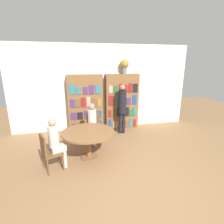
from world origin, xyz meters
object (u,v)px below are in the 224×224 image
bookshelf_left (86,104)px  librarian_standing (122,105)px  chair_near_camera (49,151)px  seated_reader_left (92,122)px  seated_reader_right (56,141)px  flower_vase (124,65)px  chair_left_side (93,126)px  reading_table (88,135)px  bookshelf_right (122,102)px

bookshelf_left → librarian_standing: size_ratio=1.18×
chair_near_camera → seated_reader_left: size_ratio=0.71×
chair_near_camera → bookshelf_left: bearing=133.3°
seated_reader_left → librarian_standing: (1.09, 0.60, 0.31)m
seated_reader_left → librarian_standing: bearing=-137.8°
chair_near_camera → seated_reader_right: size_ratio=0.72×
bookshelf_left → seated_reader_left: (0.09, -1.10, -0.29)m
chair_near_camera → seated_reader_left: 1.63m
flower_vase → chair_near_camera: (-2.39, -2.29, -1.80)m
chair_left_side → seated_reader_left: (-0.04, -0.18, 0.21)m
seated_reader_left → flower_vase: bearing=-126.2°
flower_vase → reading_table: size_ratio=0.38×
chair_near_camera → chair_left_side: (1.14, 1.35, 0.00)m
reading_table → librarian_standing: bearing=47.6°
librarian_standing → chair_near_camera: bearing=-140.9°
reading_table → chair_near_camera: (-0.92, -0.39, -0.12)m
librarian_standing → bookshelf_right: bearing=75.8°
bookshelf_left → reading_table: (-0.09, -1.90, -0.38)m
librarian_standing → bookshelf_left: bearing=157.1°
reading_table → chair_left_side: (0.23, 0.97, -0.12)m
chair_near_camera → chair_left_side: size_ratio=1.00×
bookshelf_right → seated_reader_left: (-1.22, -1.11, -0.29)m
bookshelf_right → seated_reader_right: bookshelf_right is taller
flower_vase → chair_near_camera: size_ratio=0.56×
chair_left_side → bookshelf_left: bearing=-68.6°
flower_vase → chair_left_side: size_ratio=0.56×
seated_reader_left → chair_near_camera: bearing=60.1°
bookshelf_right → seated_reader_left: bookshelf_right is taller
seated_reader_right → reading_table: bearing=90.0°
flower_vase → seated_reader_left: 2.33m
chair_left_side → seated_reader_right: (-0.97, -1.28, 0.18)m
seated_reader_right → chair_left_side: bearing=120.0°
reading_table → chair_near_camera: 1.00m
bookshelf_left → flower_vase: (1.38, 0.00, 1.30)m
chair_left_side → seated_reader_right: size_ratio=0.72×
flower_vase → reading_table: (-1.48, -1.90, -1.68)m
bookshelf_right → librarian_standing: 0.52m
bookshelf_left → seated_reader_right: bookshelf_left is taller
flower_vase → librarian_standing: 1.39m
bookshelf_right → seated_reader_left: 1.67m
bookshelf_right → flower_vase: (0.08, 0.00, 1.30)m
chair_near_camera → flower_vase: bearing=110.9°
chair_left_side → seated_reader_left: bearing=90.0°
seated_reader_right → flower_vase: bearing=112.1°
bookshelf_right → seated_reader_right: (-2.14, -2.21, -0.32)m
seated_reader_left → librarian_standing: librarian_standing is taller
bookshelf_right → bookshelf_left: bearing=-180.0°
flower_vase → seated_reader_right: 3.53m
bookshelf_right → seated_reader_right: bearing=-134.1°
seated_reader_right → seated_reader_left: bearing=117.1°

